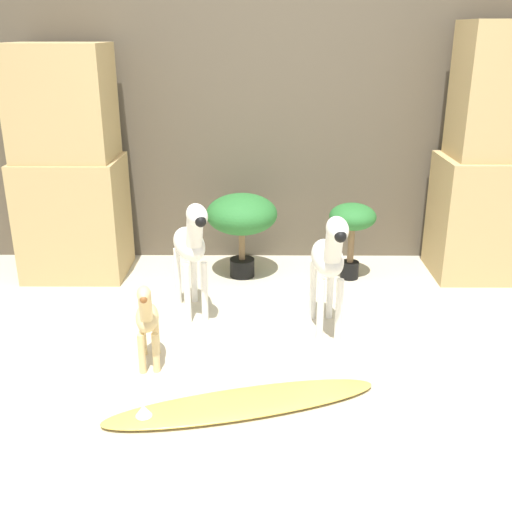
% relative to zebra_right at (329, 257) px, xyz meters
% --- Properties ---
extents(ground_plane, '(14.00, 14.00, 0.00)m').
position_rel_zebra_right_xyz_m(ground_plane, '(-0.23, -0.46, -0.44)').
color(ground_plane, beige).
extents(wall_back, '(6.40, 0.08, 2.20)m').
position_rel_zebra_right_xyz_m(wall_back, '(-0.23, 1.24, 0.66)').
color(wall_back, brown).
rests_on(wall_back, ground_plane).
extents(rock_pillar_left, '(0.65, 0.50, 1.48)m').
position_rel_zebra_right_xyz_m(rock_pillar_left, '(-1.58, 0.87, 0.26)').
color(rock_pillar_left, tan).
rests_on(rock_pillar_left, ground_plane).
extents(rock_pillar_right, '(0.65, 0.50, 1.61)m').
position_rel_zebra_right_xyz_m(rock_pillar_right, '(1.12, 0.87, 0.29)').
color(rock_pillar_right, tan).
rests_on(rock_pillar_right, ground_plane).
extents(zebra_right, '(0.19, 0.54, 0.71)m').
position_rel_zebra_right_xyz_m(zebra_right, '(0.00, 0.00, 0.00)').
color(zebra_right, white).
rests_on(zebra_right, ground_plane).
extents(zebra_left, '(0.29, 0.53, 0.71)m').
position_rel_zebra_right_xyz_m(zebra_left, '(-0.74, 0.22, 0.00)').
color(zebra_left, white).
rests_on(zebra_left, ground_plane).
extents(giraffe_figurine, '(0.15, 0.35, 0.48)m').
position_rel_zebra_right_xyz_m(giraffe_figurine, '(-0.90, -0.34, -0.19)').
color(giraffe_figurine, '#E0C184').
rests_on(giraffe_figurine, ground_plane).
extents(potted_palm_front, '(0.46, 0.46, 0.56)m').
position_rel_zebra_right_xyz_m(potted_palm_front, '(-0.48, 0.81, -0.03)').
color(potted_palm_front, black).
rests_on(potted_palm_front, ground_plane).
extents(potted_palm_back, '(0.30, 0.30, 0.51)m').
position_rel_zebra_right_xyz_m(potted_palm_back, '(0.24, 0.78, -0.06)').
color(potted_palm_back, black).
rests_on(potted_palm_back, ground_plane).
extents(surfboard, '(1.24, 0.54, 0.08)m').
position_rel_zebra_right_xyz_m(surfboard, '(-0.44, -0.69, -0.42)').
color(surfboard, gold).
rests_on(surfboard, ground_plane).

